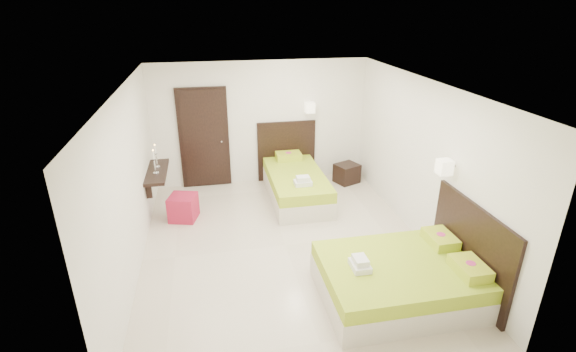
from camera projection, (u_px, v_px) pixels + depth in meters
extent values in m
plane|color=beige|center=(286.00, 245.00, 6.81)|extent=(5.50, 5.50, 0.00)
cube|color=beige|center=(296.00, 191.00, 8.38)|extent=(1.06, 2.11, 0.34)
cube|color=#87A71A|center=(296.00, 178.00, 8.27)|extent=(1.05, 2.09, 0.21)
cube|color=black|center=(286.00, 151.00, 9.11)|extent=(1.27, 0.05, 1.32)
cube|color=#ABBE22|center=(288.00, 156.00, 8.91)|extent=(0.53, 0.36, 0.15)
cylinder|color=#D5327A|center=(288.00, 153.00, 8.89)|extent=(0.13, 0.13, 0.00)
cube|color=silver|center=(303.00, 183.00, 7.69)|extent=(0.32, 0.23, 0.08)
cube|color=silver|center=(303.00, 179.00, 7.65)|extent=(0.24, 0.17, 0.08)
cube|color=beige|center=(310.00, 108.00, 8.68)|extent=(0.19, 0.19, 0.21)
cylinder|color=#2D2116|center=(309.00, 107.00, 8.75)|extent=(0.03, 0.16, 0.03)
cube|color=beige|center=(397.00, 286.00, 5.58)|extent=(2.03, 1.52, 0.32)
cube|color=#87A71A|center=(400.00, 270.00, 5.48)|extent=(2.01, 1.51, 0.20)
cube|color=black|center=(470.00, 248.00, 5.57)|extent=(0.05, 1.73, 1.27)
cube|color=#ABBE22|center=(470.00, 268.00, 5.22)|extent=(0.35, 0.51, 0.14)
cylinder|color=#D5327A|center=(471.00, 263.00, 5.20)|extent=(0.12, 0.12, 0.00)
cube|color=#ABBE22|center=(440.00, 239.00, 5.87)|extent=(0.35, 0.51, 0.14)
cylinder|color=#D5327A|center=(441.00, 234.00, 5.84)|extent=(0.12, 0.12, 0.00)
cube|color=silver|center=(360.00, 266.00, 5.32)|extent=(0.22, 0.30, 0.08)
cube|color=silver|center=(360.00, 260.00, 5.29)|extent=(0.17, 0.23, 0.08)
cube|color=beige|center=(444.00, 167.00, 5.76)|extent=(0.18, 0.18, 0.20)
cylinder|color=#2D2116|center=(450.00, 166.00, 5.77)|extent=(0.16, 0.03, 0.03)
cube|color=black|center=(347.00, 173.00, 9.11)|extent=(0.59, 0.56, 0.42)
cube|color=maroon|center=(183.00, 207.00, 7.56)|extent=(0.57, 0.57, 0.46)
cube|color=black|center=(204.00, 139.00, 8.64)|extent=(1.02, 0.06, 2.14)
cube|color=black|center=(204.00, 139.00, 8.61)|extent=(0.88, 0.04, 2.06)
cylinder|color=silver|center=(222.00, 141.00, 8.66)|extent=(0.03, 0.10, 0.03)
cube|color=black|center=(157.00, 172.00, 7.57)|extent=(0.35, 1.20, 0.06)
cube|color=black|center=(149.00, 190.00, 7.20)|extent=(0.10, 0.04, 0.30)
cube|color=black|center=(154.00, 171.00, 8.02)|extent=(0.10, 0.04, 0.30)
cylinder|color=silver|center=(156.00, 173.00, 7.42)|extent=(0.10, 0.10, 0.02)
cylinder|color=silver|center=(155.00, 167.00, 7.37)|extent=(0.02, 0.02, 0.22)
cone|color=silver|center=(154.00, 160.00, 7.32)|extent=(0.07, 0.07, 0.04)
cylinder|color=white|center=(153.00, 155.00, 7.29)|extent=(0.02, 0.02, 0.15)
sphere|color=#FFB23F|center=(153.00, 150.00, 7.25)|extent=(0.02, 0.02, 0.02)
cylinder|color=silver|center=(157.00, 167.00, 7.69)|extent=(0.10, 0.10, 0.02)
cylinder|color=silver|center=(157.00, 161.00, 7.65)|extent=(0.02, 0.02, 0.22)
cone|color=silver|center=(156.00, 154.00, 7.59)|extent=(0.07, 0.07, 0.04)
cylinder|color=white|center=(155.00, 149.00, 7.56)|extent=(0.02, 0.02, 0.15)
sphere|color=#FFB23F|center=(155.00, 145.00, 7.52)|extent=(0.02, 0.02, 0.02)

